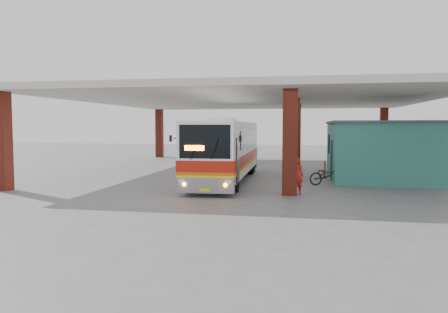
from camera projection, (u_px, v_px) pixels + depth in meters
name	position (u px, v px, depth m)	size (l,w,h in m)	color
ground	(230.00, 184.00, 21.52)	(90.00, 90.00, 0.00)	#515154
brick_columns	(268.00, 137.00, 26.01)	(20.10, 21.60, 4.35)	maroon
canopy_roof	(256.00, 100.00, 27.49)	(21.00, 23.00, 0.30)	beige
shop_building	(377.00, 149.00, 23.96)	(5.20, 8.20, 3.11)	#2E7468
coach_bus	(226.00, 150.00, 22.55)	(2.65, 11.23, 3.25)	white
motorcycle	(328.00, 175.00, 21.01)	(0.64, 1.85, 0.97)	black
pedestrian	(297.00, 176.00, 18.29)	(0.56, 0.37, 1.54)	red
red_chair	(323.00, 168.00, 25.87)	(0.45, 0.45, 0.78)	red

